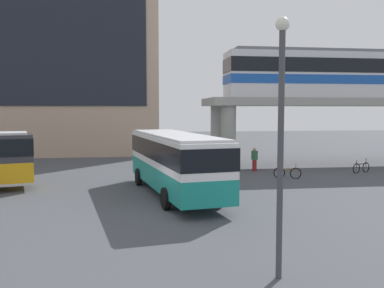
{
  "coord_description": "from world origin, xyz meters",
  "views": [
    {
      "loc": [
        -1.84,
        -18.34,
        4.44
      ],
      "look_at": [
        2.22,
        9.83,
        2.2
      ],
      "focal_mm": 40.28,
      "sensor_mm": 36.0,
      "label": 1
    }
  ],
  "objects_px": {
    "station_building": "(45,68)",
    "train": "(380,75)",
    "bus_main": "(174,157)",
    "bicycle_black": "(361,168)",
    "bicycle_brown": "(287,173)",
    "pedestrian_waiting_near_stop": "(254,160)"
  },
  "relations": [
    {
      "from": "station_building",
      "to": "train",
      "type": "distance_m",
      "value": 33.2
    },
    {
      "from": "bus_main",
      "to": "bicycle_black",
      "type": "height_order",
      "value": "bus_main"
    },
    {
      "from": "train",
      "to": "station_building",
      "type": "bearing_deg",
      "value": 151.78
    },
    {
      "from": "bus_main",
      "to": "bicycle_black",
      "type": "bearing_deg",
      "value": 23.83
    },
    {
      "from": "train",
      "to": "bicycle_brown",
      "type": "distance_m",
      "value": 13.8
    },
    {
      "from": "train",
      "to": "bicycle_brown",
      "type": "relative_size",
      "value": 14.86
    },
    {
      "from": "train",
      "to": "pedestrian_waiting_near_stop",
      "type": "distance_m",
      "value": 13.31
    },
    {
      "from": "bus_main",
      "to": "pedestrian_waiting_near_stop",
      "type": "relative_size",
      "value": 6.55
    },
    {
      "from": "pedestrian_waiting_near_stop",
      "to": "station_building",
      "type": "bearing_deg",
      "value": 134.31
    },
    {
      "from": "bicycle_brown",
      "to": "train",
      "type": "bearing_deg",
      "value": 31.89
    },
    {
      "from": "station_building",
      "to": "pedestrian_waiting_near_stop",
      "type": "height_order",
      "value": "station_building"
    },
    {
      "from": "bus_main",
      "to": "pedestrian_waiting_near_stop",
      "type": "bearing_deg",
      "value": 50.25
    },
    {
      "from": "bus_main",
      "to": "bicycle_brown",
      "type": "distance_m",
      "value": 9.18
    },
    {
      "from": "bus_main",
      "to": "bicycle_brown",
      "type": "xyz_separation_m",
      "value": [
        7.86,
        4.46,
        -1.63
      ]
    },
    {
      "from": "station_building",
      "to": "bicycle_brown",
      "type": "distance_m",
      "value": 30.37
    },
    {
      "from": "train",
      "to": "bicycle_black",
      "type": "height_order",
      "value": "train"
    },
    {
      "from": "station_building",
      "to": "bicycle_black",
      "type": "relative_size",
      "value": 14.1
    },
    {
      "from": "train",
      "to": "bus_main",
      "type": "bearing_deg",
      "value": -149.1
    },
    {
      "from": "train",
      "to": "bicycle_black",
      "type": "bearing_deg",
      "value": -131.0
    },
    {
      "from": "bus_main",
      "to": "bicycle_black",
      "type": "xyz_separation_m",
      "value": [
        13.99,
        6.18,
        -1.63
      ]
    },
    {
      "from": "train",
      "to": "bus_main",
      "type": "relative_size",
      "value": 2.26
    },
    {
      "from": "train",
      "to": "bicycle_brown",
      "type": "bearing_deg",
      "value": -148.11
    }
  ]
}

